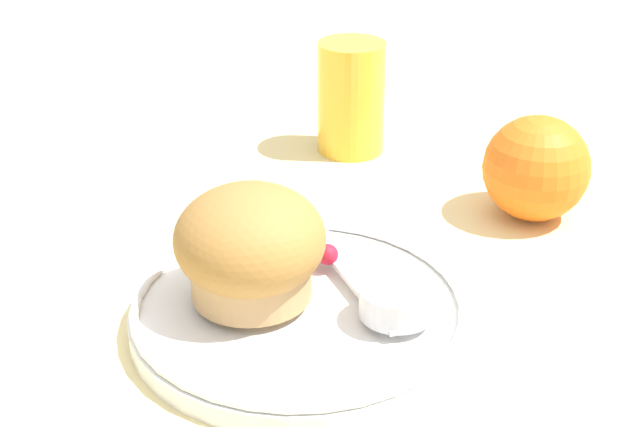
% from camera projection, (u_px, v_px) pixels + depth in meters
% --- Properties ---
extents(ground_plane, '(3.00, 3.00, 0.00)m').
position_uv_depth(ground_plane, '(321.00, 323.00, 0.59)').
color(ground_plane, beige).
extents(plate, '(0.22, 0.22, 0.02)m').
position_uv_depth(plate, '(299.00, 311.00, 0.58)').
color(plate, white).
rests_on(plate, ground_plane).
extents(muffin, '(0.10, 0.10, 0.08)m').
position_uv_depth(muffin, '(250.00, 247.00, 0.57)').
color(muffin, tan).
rests_on(muffin, plate).
extents(cream_ramekin, '(0.05, 0.05, 0.02)m').
position_uv_depth(cream_ramekin, '(396.00, 300.00, 0.56)').
color(cream_ramekin, silver).
rests_on(cream_ramekin, plate).
extents(berry_pair, '(0.03, 0.01, 0.01)m').
position_uv_depth(berry_pair, '(319.00, 251.00, 0.62)').
color(berry_pair, '#B7192D').
rests_on(berry_pair, plate).
extents(butter_knife, '(0.17, 0.11, 0.00)m').
position_uv_depth(butter_knife, '(338.00, 257.00, 0.62)').
color(butter_knife, silver).
rests_on(butter_knife, plate).
extents(orange_fruit, '(0.08, 0.08, 0.08)m').
position_uv_depth(orange_fruit, '(536.00, 168.00, 0.70)').
color(orange_fruit, orange).
rests_on(orange_fruit, ground_plane).
extents(juice_glass, '(0.06, 0.06, 0.10)m').
position_uv_depth(juice_glass, '(351.00, 98.00, 0.82)').
color(juice_glass, gold).
rests_on(juice_glass, ground_plane).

